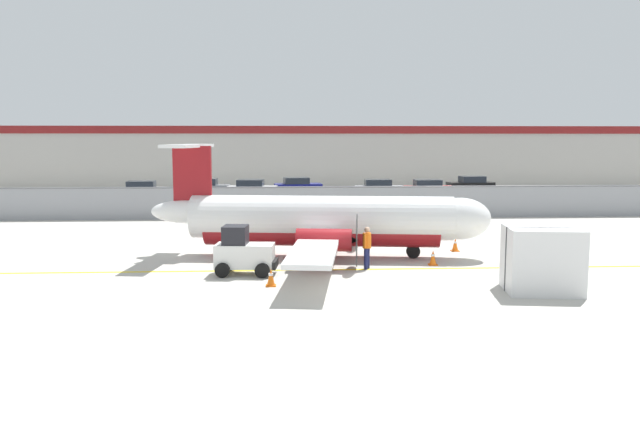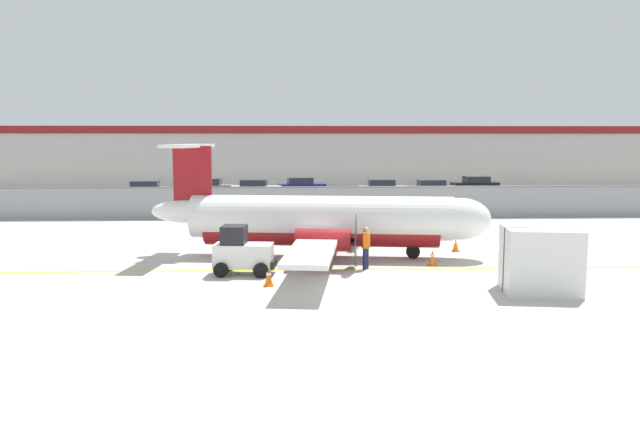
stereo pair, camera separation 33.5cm
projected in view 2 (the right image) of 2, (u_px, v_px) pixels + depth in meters
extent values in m
plane|color=#BCB7AD|center=(340.00, 281.00, 22.71)|extent=(140.00, 140.00, 0.00)
cube|color=yellow|center=(337.00, 270.00, 24.69)|extent=(84.00, 0.20, 0.01)
cube|color=gray|center=(320.00, 203.00, 40.45)|extent=(98.00, 0.04, 2.00)
cylinder|color=slate|center=(320.00, 187.00, 40.32)|extent=(98.00, 0.10, 0.10)
cube|color=#38383A|center=(314.00, 200.00, 51.97)|extent=(98.00, 17.00, 0.12)
cube|color=beige|center=(309.00, 156.00, 69.94)|extent=(91.00, 8.00, 6.50)
cube|color=maroon|center=(310.00, 130.00, 65.63)|extent=(91.00, 0.20, 0.80)
cylinder|color=white|center=(321.00, 217.00, 27.19)|extent=(11.53, 3.33, 1.90)
ellipsoid|color=white|center=(460.00, 219.00, 26.68)|extent=(2.83, 2.12, 1.80)
ellipsoid|color=white|center=(187.00, 211.00, 27.67)|extent=(3.32, 1.44, 1.05)
cylinder|color=maroon|center=(321.00, 229.00, 27.25)|extent=(10.32, 2.77, 1.48)
cube|color=white|center=(323.00, 230.00, 27.25)|extent=(3.62, 16.07, 0.18)
cylinder|color=maroon|center=(332.00, 222.00, 29.80)|extent=(2.30, 1.17, 0.90)
cone|color=black|center=(356.00, 223.00, 29.70)|extent=(0.50, 0.49, 0.44)
cylinder|color=#262626|center=(359.00, 223.00, 29.69)|extent=(0.31, 2.09, 2.10)
cylinder|color=maroon|center=(323.00, 240.00, 24.66)|extent=(2.30, 1.17, 0.90)
cone|color=black|center=(352.00, 240.00, 24.56)|extent=(0.50, 0.49, 0.44)
cylinder|color=#262626|center=(356.00, 240.00, 24.55)|extent=(0.31, 2.09, 2.10)
cube|color=maroon|center=(193.00, 181.00, 27.49)|extent=(1.71, 0.39, 3.10)
cube|color=white|center=(189.00, 146.00, 27.31)|extent=(1.70, 4.90, 0.14)
cylinder|color=#59595B|center=(413.00, 240.00, 26.96)|extent=(0.16, 0.16, 0.97)
cylinder|color=black|center=(413.00, 251.00, 27.02)|extent=(0.62, 0.29, 0.60)
cylinder|color=#59595B|center=(319.00, 231.00, 29.51)|extent=(0.16, 0.16, 0.90)
cylinder|color=black|center=(319.00, 240.00, 29.56)|extent=(0.78, 0.31, 0.76)
cylinder|color=#59595B|center=(309.00, 247.00, 25.14)|extent=(0.16, 0.16, 0.90)
cylinder|color=black|center=(309.00, 258.00, 25.19)|extent=(0.78, 0.31, 0.76)
cube|color=silver|center=(244.00, 255.00, 23.81)|extent=(2.30, 1.32, 0.90)
cube|color=black|center=(234.00, 235.00, 23.73)|extent=(1.00, 1.09, 0.70)
cube|color=black|center=(273.00, 263.00, 23.77)|extent=(0.27, 1.11, 0.30)
cylinder|color=black|center=(265.00, 264.00, 24.41)|extent=(0.58, 0.24, 0.56)
cylinder|color=black|center=(261.00, 270.00, 23.22)|extent=(0.58, 0.24, 0.56)
cylinder|color=black|center=(228.00, 264.00, 24.50)|extent=(0.58, 0.24, 0.56)
cylinder|color=black|center=(221.00, 270.00, 23.31)|extent=(0.58, 0.24, 0.56)
cylinder|color=#191E4C|center=(365.00, 259.00, 24.68)|extent=(0.22, 0.22, 0.85)
cylinder|color=#191E4C|center=(367.00, 258.00, 24.85)|extent=(0.22, 0.22, 0.85)
cylinder|color=orange|center=(366.00, 241.00, 24.68)|extent=(0.46, 0.46, 0.60)
cylinder|color=orange|center=(364.00, 241.00, 24.48)|extent=(0.14, 0.14, 0.55)
cylinder|color=orange|center=(368.00, 239.00, 24.87)|extent=(0.14, 0.14, 0.55)
sphere|color=tan|center=(366.00, 230.00, 24.63)|extent=(0.22, 0.22, 0.22)
cube|color=silver|center=(540.00, 260.00, 20.95)|extent=(2.65, 2.31, 2.20)
cube|color=#333338|center=(540.00, 260.00, 20.95)|extent=(2.43, 0.42, 2.20)
cube|color=orange|center=(432.00, 265.00, 25.55)|extent=(0.36, 0.36, 0.04)
cone|color=orange|center=(432.00, 257.00, 25.51)|extent=(0.28, 0.28, 0.60)
cylinder|color=white|center=(432.00, 255.00, 25.50)|extent=(0.17, 0.17, 0.08)
cube|color=orange|center=(269.00, 285.00, 21.99)|extent=(0.36, 0.36, 0.04)
cone|color=orange|center=(269.00, 276.00, 21.95)|extent=(0.28, 0.28, 0.60)
cylinder|color=white|center=(269.00, 274.00, 21.94)|extent=(0.17, 0.17, 0.08)
cube|color=orange|center=(455.00, 251.00, 28.70)|extent=(0.36, 0.36, 0.04)
cone|color=orange|center=(456.00, 244.00, 28.66)|extent=(0.28, 0.28, 0.60)
cylinder|color=white|center=(456.00, 242.00, 28.66)|extent=(0.17, 0.17, 0.08)
cube|color=silver|center=(144.00, 192.00, 51.66)|extent=(4.29, 1.93, 0.80)
cube|color=#262D38|center=(145.00, 184.00, 51.59)|extent=(2.28, 1.68, 0.56)
cylinder|color=black|center=(124.00, 197.00, 50.68)|extent=(0.61, 0.23, 0.60)
cylinder|color=black|center=(129.00, 195.00, 52.46)|extent=(0.61, 0.23, 0.60)
cylinder|color=black|center=(159.00, 197.00, 50.94)|extent=(0.61, 0.23, 0.60)
cylinder|color=black|center=(163.00, 195.00, 52.72)|extent=(0.61, 0.23, 0.60)
cube|color=slate|center=(210.00, 189.00, 54.77)|extent=(4.26, 1.86, 0.80)
cube|color=#262D38|center=(208.00, 182.00, 54.68)|extent=(2.26, 1.64, 0.56)
cylinder|color=black|center=(227.00, 192.00, 55.70)|extent=(0.61, 0.22, 0.60)
cylinder|color=black|center=(224.00, 194.00, 53.91)|extent=(0.61, 0.22, 0.60)
cylinder|color=black|center=(196.00, 192.00, 55.69)|extent=(0.61, 0.22, 0.60)
cylinder|color=black|center=(192.00, 194.00, 53.91)|extent=(0.61, 0.22, 0.60)
cube|color=silver|center=(256.00, 191.00, 53.23)|extent=(4.33, 2.06, 0.80)
cube|color=#262D38|center=(254.00, 183.00, 53.16)|extent=(2.33, 1.75, 0.56)
cylinder|color=black|center=(273.00, 194.00, 54.10)|extent=(0.62, 0.25, 0.60)
cylinder|color=black|center=(271.00, 195.00, 52.32)|extent=(0.62, 0.25, 0.60)
cylinder|color=black|center=(241.00, 193.00, 54.23)|extent=(0.62, 0.25, 0.60)
cylinder|color=black|center=(238.00, 195.00, 52.44)|extent=(0.62, 0.25, 0.60)
cube|color=navy|center=(302.00, 188.00, 56.10)|extent=(4.39, 2.23, 0.80)
cube|color=#262D38|center=(300.00, 181.00, 55.99)|extent=(2.38, 1.83, 0.56)
cylinder|color=black|center=(315.00, 191.00, 57.26)|extent=(0.62, 0.28, 0.60)
cylinder|color=black|center=(319.00, 192.00, 55.50)|extent=(0.62, 0.28, 0.60)
cylinder|color=black|center=(285.00, 191.00, 56.78)|extent=(0.62, 0.28, 0.60)
cylinder|color=black|center=(288.00, 193.00, 55.02)|extent=(0.62, 0.28, 0.60)
cube|color=gray|center=(383.00, 191.00, 53.45)|extent=(4.21, 1.73, 0.80)
cube|color=#262D38|center=(382.00, 183.00, 53.37)|extent=(2.21, 1.57, 0.56)
cylinder|color=black|center=(398.00, 193.00, 54.43)|extent=(0.60, 0.20, 0.60)
cylinder|color=black|center=(401.00, 195.00, 52.65)|extent=(0.60, 0.20, 0.60)
cylinder|color=black|center=(366.00, 193.00, 54.33)|extent=(0.60, 0.20, 0.60)
cylinder|color=black|center=(368.00, 195.00, 52.55)|extent=(0.60, 0.20, 0.60)
cube|color=red|center=(433.00, 191.00, 53.00)|extent=(4.22, 1.76, 0.80)
cube|color=#262D38|center=(431.00, 183.00, 52.91)|extent=(2.22, 1.59, 0.56)
cylinder|color=black|center=(446.00, 194.00, 54.00)|extent=(0.60, 0.21, 0.60)
cylinder|color=black|center=(452.00, 196.00, 52.22)|extent=(0.60, 0.21, 0.60)
cylinder|color=black|center=(414.00, 194.00, 53.85)|extent=(0.60, 0.21, 0.60)
cylinder|color=black|center=(419.00, 196.00, 52.06)|extent=(0.60, 0.21, 0.60)
cube|color=black|center=(475.00, 186.00, 57.96)|extent=(4.31, 2.01, 0.80)
cube|color=#262D38|center=(476.00, 179.00, 57.89)|extent=(2.31, 1.72, 0.56)
cylinder|color=black|center=(463.00, 191.00, 56.95)|extent=(0.61, 0.24, 0.60)
cylinder|color=black|center=(457.00, 189.00, 58.72)|extent=(0.61, 0.24, 0.60)
cylinder|color=black|center=(493.00, 191.00, 57.27)|extent=(0.61, 0.24, 0.60)
cylinder|color=black|center=(485.00, 189.00, 59.05)|extent=(0.61, 0.24, 0.60)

